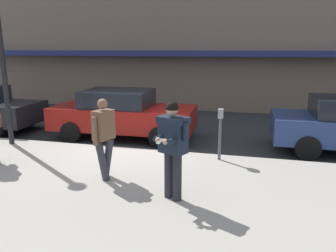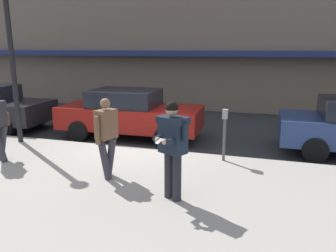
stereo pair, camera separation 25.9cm
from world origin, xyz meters
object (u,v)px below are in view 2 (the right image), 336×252
(street_lamp_post, at_px, (10,36))
(parked_sedan_mid, at_px, (129,113))
(pedestrian_dark_coat, at_px, (106,133))
(man_texting_on_phone, at_px, (172,140))
(parking_meter, at_px, (225,128))

(street_lamp_post, bearing_deg, parked_sedan_mid, 35.11)
(pedestrian_dark_coat, bearing_deg, man_texting_on_phone, -20.84)
(street_lamp_post, bearing_deg, parking_meter, 0.48)
(pedestrian_dark_coat, relative_size, parking_meter, 1.34)
(man_texting_on_phone, relative_size, parking_meter, 1.42)
(parked_sedan_mid, relative_size, man_texting_on_phone, 2.52)
(pedestrian_dark_coat, bearing_deg, street_lamp_post, 155.18)
(pedestrian_dark_coat, distance_m, parking_meter, 2.84)
(man_texting_on_phone, distance_m, street_lamp_post, 6.11)
(street_lamp_post, bearing_deg, man_texting_on_phone, -23.65)
(parked_sedan_mid, bearing_deg, man_texting_on_phone, -57.90)
(man_texting_on_phone, bearing_deg, parked_sedan_mid, 122.10)
(pedestrian_dark_coat, height_order, parking_meter, pedestrian_dark_coat)
(parked_sedan_mid, distance_m, pedestrian_dark_coat, 3.76)
(parked_sedan_mid, xyz_separation_m, street_lamp_post, (-2.68, -1.88, 2.35))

